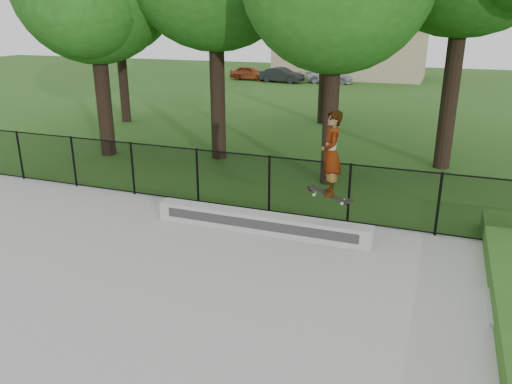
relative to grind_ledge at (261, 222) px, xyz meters
The scene contains 9 objects.
ground 5.20m from the grind_ledge, 115.24° to the right, with size 100.00×100.00×0.00m, color #2E5217.
concrete_slab 5.20m from the grind_ledge, 115.24° to the right, with size 14.00×12.00×0.06m, color #9B9B96.
grind_ledge is the anchor object (origin of this frame).
car_a 30.79m from the grind_ledge, 111.75° to the left, with size 1.33×3.28×1.12m, color #963E1B.
car_b 29.17m from the grind_ledge, 106.89° to the left, with size 1.20×3.12×1.13m, color black.
car_c 29.14m from the grind_ledge, 99.66° to the left, with size 1.46×3.29×1.04m, color #A0A8B6.
skater_airborne 2.42m from the grind_ledge, ahead, with size 0.80×0.74×1.97m.
chainlink_fence 2.57m from the grind_ledge, 151.56° to the left, with size 16.06×0.06×1.50m.
distant_building 33.62m from the grind_ledge, 97.21° to the left, with size 12.40×6.40×4.30m.
Camera 1 is at (5.86, -5.27, 4.72)m, focal length 35.00 mm.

